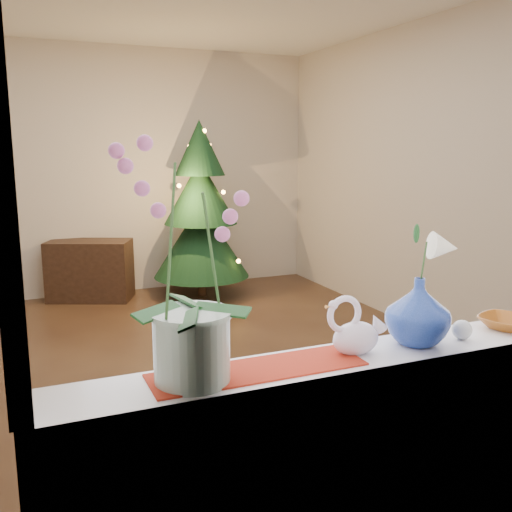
{
  "coord_description": "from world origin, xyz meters",
  "views": [
    {
      "loc": [
        -1.06,
        -3.94,
        1.62
      ],
      "look_at": [
        0.02,
        -1.4,
        1.09
      ],
      "focal_mm": 40.0,
      "sensor_mm": 36.0,
      "label": 1
    }
  ],
  "objects_px": {
    "amber_dish": "(505,323)",
    "orchid_pot": "(190,264)",
    "paperweight": "(462,330)",
    "side_table": "(90,270)",
    "xmas_tree": "(201,210)",
    "blue_vase": "(418,306)",
    "swan": "(356,326)"
  },
  "relations": [
    {
      "from": "paperweight",
      "to": "orchid_pot",
      "type": "bearing_deg",
      "value": 179.08
    },
    {
      "from": "blue_vase",
      "to": "xmas_tree",
      "type": "relative_size",
      "value": 0.15
    },
    {
      "from": "blue_vase",
      "to": "amber_dish",
      "type": "bearing_deg",
      "value": 0.81
    },
    {
      "from": "orchid_pot",
      "to": "swan",
      "type": "bearing_deg",
      "value": 0.97
    },
    {
      "from": "swan",
      "to": "side_table",
      "type": "xyz_separation_m",
      "value": [
        -0.35,
        4.61,
        -0.7
      ]
    },
    {
      "from": "swan",
      "to": "amber_dish",
      "type": "distance_m",
      "value": 0.7
    },
    {
      "from": "orchid_pot",
      "to": "blue_vase",
      "type": "xyz_separation_m",
      "value": [
        0.84,
        0.01,
        -0.23
      ]
    },
    {
      "from": "xmas_tree",
      "to": "blue_vase",
      "type": "bearing_deg",
      "value": -97.27
    },
    {
      "from": "paperweight",
      "to": "amber_dish",
      "type": "height_order",
      "value": "paperweight"
    },
    {
      "from": "swan",
      "to": "amber_dish",
      "type": "relative_size",
      "value": 1.42
    },
    {
      "from": "swan",
      "to": "side_table",
      "type": "relative_size",
      "value": 0.27
    },
    {
      "from": "xmas_tree",
      "to": "side_table",
      "type": "distance_m",
      "value": 1.35
    },
    {
      "from": "swan",
      "to": "blue_vase",
      "type": "xyz_separation_m",
      "value": [
        0.26,
        0.0,
        0.04
      ]
    },
    {
      "from": "amber_dish",
      "to": "orchid_pot",
      "type": "bearing_deg",
      "value": -179.21
    },
    {
      "from": "orchid_pot",
      "to": "xmas_tree",
      "type": "relative_size",
      "value": 0.38
    },
    {
      "from": "xmas_tree",
      "to": "swan",
      "type": "bearing_deg",
      "value": -100.64
    },
    {
      "from": "side_table",
      "to": "amber_dish",
      "type": "bearing_deg",
      "value": -53.55
    },
    {
      "from": "orchid_pot",
      "to": "amber_dish",
      "type": "relative_size",
      "value": 4.43
    },
    {
      "from": "swan",
      "to": "blue_vase",
      "type": "height_order",
      "value": "blue_vase"
    },
    {
      "from": "paperweight",
      "to": "side_table",
      "type": "height_order",
      "value": "paperweight"
    },
    {
      "from": "blue_vase",
      "to": "amber_dish",
      "type": "distance_m",
      "value": 0.45
    },
    {
      "from": "amber_dish",
      "to": "side_table",
      "type": "bearing_deg",
      "value": 102.71
    },
    {
      "from": "orchid_pot",
      "to": "paperweight",
      "type": "bearing_deg",
      "value": -0.92
    },
    {
      "from": "amber_dish",
      "to": "xmas_tree",
      "type": "relative_size",
      "value": 0.09
    },
    {
      "from": "swan",
      "to": "side_table",
      "type": "height_order",
      "value": "swan"
    },
    {
      "from": "swan",
      "to": "side_table",
      "type": "bearing_deg",
      "value": 114.52
    },
    {
      "from": "blue_vase",
      "to": "side_table",
      "type": "distance_m",
      "value": 4.71
    },
    {
      "from": "orchid_pot",
      "to": "swan",
      "type": "xyz_separation_m",
      "value": [
        0.58,
        0.01,
        -0.27
      ]
    },
    {
      "from": "paperweight",
      "to": "amber_dish",
      "type": "bearing_deg",
      "value": 7.78
    },
    {
      "from": "amber_dish",
      "to": "xmas_tree",
      "type": "bearing_deg",
      "value": 88.44
    },
    {
      "from": "blue_vase",
      "to": "side_table",
      "type": "bearing_deg",
      "value": 97.48
    },
    {
      "from": "blue_vase",
      "to": "orchid_pot",
      "type": "bearing_deg",
      "value": -179.21
    }
  ]
}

